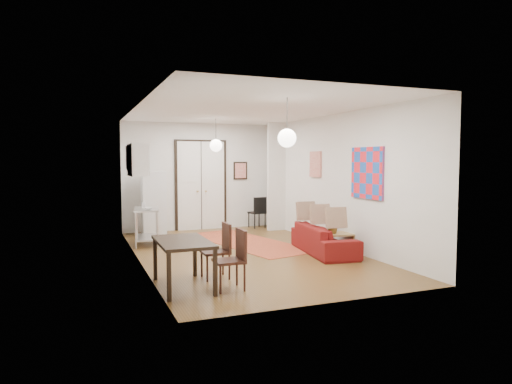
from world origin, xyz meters
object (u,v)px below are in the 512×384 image
object	(u,v)px
dining_chair_far	(227,254)
black_side_chair	(256,209)
kitchen_counter	(147,222)
dining_table	(183,246)
coffee_table	(332,236)
sofa	(324,239)
dining_chair_near	(214,246)
fridge	(154,203)

from	to	relation	value
dining_chair_far	black_side_chair	xyz separation A→B (m)	(2.65, 5.55, -0.00)
kitchen_counter	dining_table	distance (m)	3.77
coffee_table	dining_table	xyz separation A→B (m)	(-3.46, -1.50, 0.30)
sofa	dining_chair_near	size ratio (longest dim) A/B	2.24
sofa	dining_table	world-z (taller)	dining_table
sofa	black_side_chair	world-z (taller)	black_side_chair
dining_chair_near	black_side_chair	size ratio (longest dim) A/B	1.01
sofa	kitchen_counter	xyz separation A→B (m)	(-3.23, 2.33, 0.22)
dining_chair_near	black_side_chair	xyz separation A→B (m)	(2.65, 4.85, -0.00)
black_side_chair	fridge	bearing A→B (deg)	-2.68
coffee_table	dining_table	distance (m)	3.78
dining_chair_near	dining_chair_far	world-z (taller)	same
dining_chair_near	kitchen_counter	bearing A→B (deg)	-169.56
dining_chair_near	dining_table	bearing A→B (deg)	-53.67
dining_chair_near	dining_chair_far	xyz separation A→B (m)	(0.00, -0.70, 0.00)
black_side_chair	coffee_table	bearing A→B (deg)	84.86
dining_chair_far	black_side_chair	bearing A→B (deg)	154.80
fridge	dining_chair_far	size ratio (longest dim) A/B	1.84
sofa	fridge	xyz separation A→B (m)	(-2.87, 3.56, 0.52)
black_side_chair	kitchen_counter	bearing A→B (deg)	16.69
kitchen_counter	dining_chair_far	bearing A→B (deg)	-73.58
coffee_table	kitchen_counter	world-z (taller)	kitchen_counter
coffee_table	sofa	bearing A→B (deg)	-166.28
coffee_table	dining_chair_near	world-z (taller)	dining_chair_near
kitchen_counter	dining_chair_far	distance (m)	4.08
black_side_chair	dining_chair_far	bearing A→B (deg)	56.14
coffee_table	dining_table	bearing A→B (deg)	-156.55
sofa	dining_chair_near	world-z (taller)	dining_chair_near
dining_chair_far	coffee_table	bearing A→B (deg)	121.95
sofa	coffee_table	xyz separation A→B (m)	(0.23, 0.06, 0.05)
black_side_chair	dining_chair_near	bearing A→B (deg)	53.02
fridge	dining_table	world-z (taller)	fridge
kitchen_counter	black_side_chair	size ratio (longest dim) A/B	1.29
fridge	black_side_chair	xyz separation A→B (m)	(2.89, 0.29, -0.30)
dining_table	dining_chair_near	xyz separation A→B (m)	(0.60, 0.44, -0.12)
coffee_table	dining_chair_far	world-z (taller)	dining_chair_far
sofa	kitchen_counter	distance (m)	3.98
sofa	dining_chair_far	xyz separation A→B (m)	(-2.63, -1.71, 0.22)
kitchen_counter	dining_table	size ratio (longest dim) A/B	0.87
fridge	dining_table	distance (m)	5.02
coffee_table	fridge	distance (m)	4.70
kitchen_counter	black_side_chair	bearing A→B (deg)	33.07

